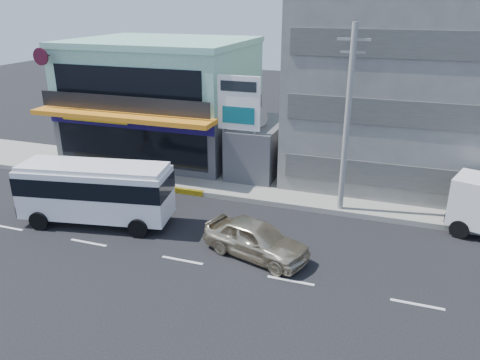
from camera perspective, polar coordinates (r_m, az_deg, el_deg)
name	(u,v)px	position (r m, az deg, el deg)	size (l,w,h in m)	color
ground	(182,260)	(21.54, -7.05, -9.70)	(120.00, 120.00, 0.00)	black
sidewalk	(328,194)	(28.36, 10.63, -1.70)	(70.00, 5.00, 0.30)	gray
shop_building	(164,101)	(35.30, -9.26, 9.45)	(12.40, 11.70, 8.00)	#3E3F43
concrete_building	(431,69)	(31.77, 22.26, 12.42)	(16.00, 12.00, 14.00)	gray
gap_structure	(260,149)	(31.12, 2.44, 3.86)	(3.00, 6.00, 3.50)	#3E3F43
satellite_dish	(256,125)	(29.70, 1.93, 6.68)	(1.50, 1.50, 0.15)	slate
billboard	(239,110)	(27.87, -0.14, 8.59)	(2.60, 0.18, 6.90)	gray
utility_pole_near	(347,122)	(24.71, 12.93, 6.95)	(1.60, 0.30, 10.00)	#999993
minibus	(95,189)	(25.07, -17.22, -1.03)	(8.04, 3.78, 3.23)	white
sedan	(256,239)	(21.35, 1.95, -7.20)	(2.02, 5.01, 1.71)	beige
motorcycle_rider	(72,183)	(29.42, -19.80, -0.40)	(2.03, 1.27, 2.46)	#60130D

